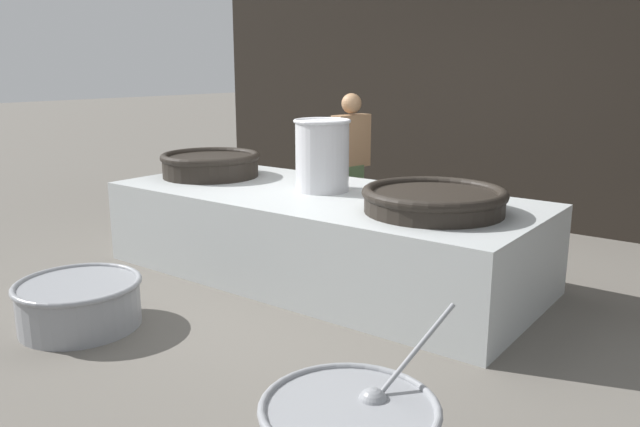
% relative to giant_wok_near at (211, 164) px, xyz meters
% --- Properties ---
extents(ground_plane, '(60.00, 60.00, 0.00)m').
position_rel_giant_wok_near_xyz_m(ground_plane, '(1.40, -0.01, -0.89)').
color(ground_plane, '#666059').
extents(back_wall, '(7.69, 0.24, 4.08)m').
position_rel_giant_wok_near_xyz_m(back_wall, '(1.40, 2.99, 1.15)').
color(back_wall, black).
rests_on(back_wall, ground_plane).
extents(hearth_platform, '(3.87, 1.68, 0.76)m').
position_rel_giant_wok_near_xyz_m(hearth_platform, '(1.40, -0.01, -0.51)').
color(hearth_platform, '#B2B7B7').
rests_on(hearth_platform, ground_plane).
extents(giant_wok_near, '(1.00, 1.00, 0.24)m').
position_rel_giant_wok_near_xyz_m(giant_wok_near, '(0.00, 0.00, 0.00)').
color(giant_wok_near, black).
rests_on(giant_wok_near, hearth_platform).
extents(giant_wok_far, '(1.11, 1.11, 0.19)m').
position_rel_giant_wok_near_xyz_m(giant_wok_far, '(2.56, -0.10, -0.03)').
color(giant_wok_far, black).
rests_on(giant_wok_far, hearth_platform).
extents(stock_pot, '(0.51, 0.51, 0.64)m').
position_rel_giant_wok_near_xyz_m(stock_pot, '(1.35, 0.09, 0.20)').
color(stock_pot, silver).
rests_on(stock_pot, hearth_platform).
extents(cook, '(0.42, 0.61, 1.58)m').
position_rel_giant_wok_near_xyz_m(cook, '(0.83, 1.31, -0.04)').
color(cook, '#9E7551').
rests_on(cook, ground_plane).
extents(prep_bowl_meat, '(0.90, 0.90, 0.35)m').
position_rel_giant_wok_near_xyz_m(prep_bowl_meat, '(0.70, -1.99, -0.70)').
color(prep_bowl_meat, gray).
rests_on(prep_bowl_meat, ground_plane).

